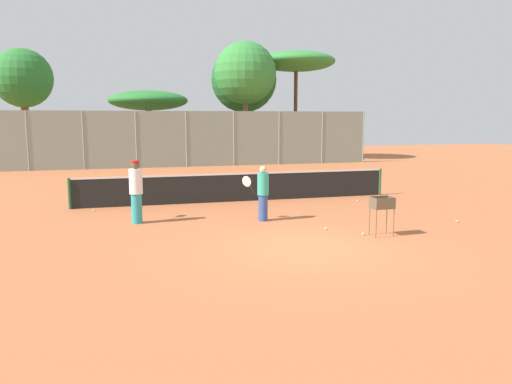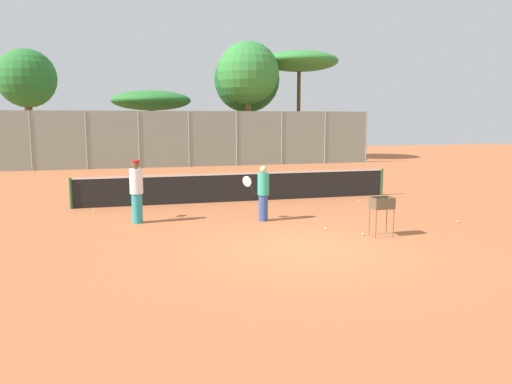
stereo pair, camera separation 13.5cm
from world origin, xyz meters
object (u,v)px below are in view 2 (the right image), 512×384
object	(u,v)px
player_red_cap	(137,191)
tennis_net	(239,187)
player_white_outfit	(263,193)
ball_cart	(382,206)
parked_car	(170,153)

from	to	relation	value
player_red_cap	tennis_net	bearing A→B (deg)	-49.52
tennis_net	player_white_outfit	xyz separation A→B (m)	(-0.11, -3.66, 0.30)
player_white_outfit	player_red_cap	world-z (taller)	player_red_cap
player_red_cap	ball_cart	bearing A→B (deg)	-116.49
ball_cart	parked_car	bearing A→B (deg)	97.77
player_red_cap	ball_cart	world-z (taller)	player_red_cap
player_red_cap	ball_cart	size ratio (longest dim) A/B	1.80
tennis_net	parked_car	size ratio (longest dim) A/B	2.85
tennis_net	parked_car	bearing A→B (deg)	92.88
tennis_net	player_red_cap	distance (m)	4.86
player_white_outfit	ball_cart	world-z (taller)	player_white_outfit
ball_cart	parked_car	distance (m)	24.13
player_red_cap	parked_car	distance (m)	20.70
player_white_outfit	ball_cart	xyz separation A→B (m)	(2.49, -2.74, -0.06)
player_white_outfit	player_red_cap	distance (m)	3.77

